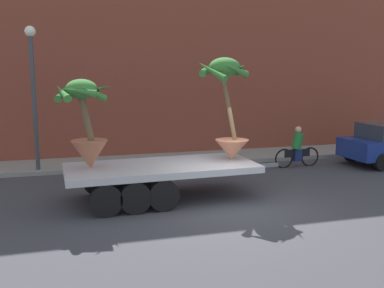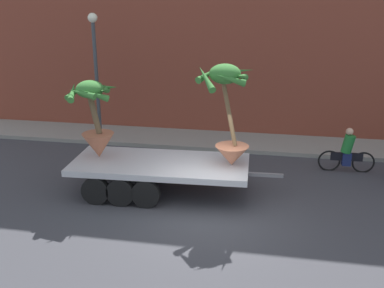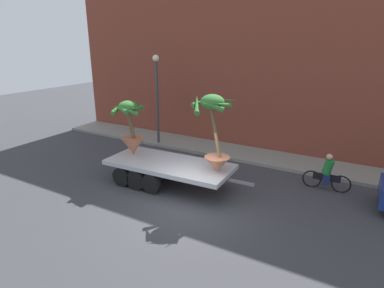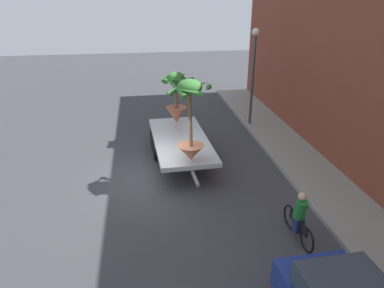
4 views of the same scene
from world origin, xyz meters
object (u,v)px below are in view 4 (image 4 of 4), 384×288
at_px(flatbed_trailer, 180,141).
at_px(cyclist, 299,218).
at_px(potted_palm_rear, 190,119).
at_px(potted_palm_middle, 176,98).

relative_size(flatbed_trailer, cyclist, 3.38).
relative_size(potted_palm_rear, potted_palm_middle, 1.25).
distance_m(flatbed_trailer, potted_palm_rear, 2.83).
bearing_deg(flatbed_trailer, potted_palm_rear, 3.75).
distance_m(flatbed_trailer, potted_palm_middle, 2.21).
relative_size(flatbed_trailer, potted_palm_middle, 2.67).
xyz_separation_m(potted_palm_middle, cyclist, (7.66, 2.67, -1.47)).
height_order(flatbed_trailer, potted_palm_middle, potted_palm_middle).
bearing_deg(potted_palm_rear, flatbed_trailer, -176.25).
bearing_deg(potted_palm_middle, potted_palm_rear, 1.12).
bearing_deg(flatbed_trailer, potted_palm_middle, 177.72).
relative_size(potted_palm_middle, cyclist, 1.27).
height_order(potted_palm_rear, potted_palm_middle, potted_palm_rear).
height_order(flatbed_trailer, potted_palm_rear, potted_palm_rear).
bearing_deg(potted_palm_rear, potted_palm_middle, -178.88).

